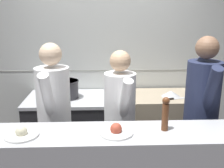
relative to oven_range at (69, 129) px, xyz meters
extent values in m
cube|color=silver|center=(0.52, 0.40, 0.86)|extent=(8.00, 0.06, 2.60)
cube|color=gray|center=(0.52, 0.37, 0.71)|extent=(8.00, 0.00, 0.01)
cube|color=#232326|center=(0.00, 0.00, -0.02)|extent=(1.01, 0.70, 0.85)
cube|color=#B7BABF|center=(0.00, 0.00, 0.42)|extent=(1.03, 0.71, 0.04)
cube|color=#B7BABF|center=(0.00, -0.33, 0.04)|extent=(0.91, 0.03, 0.10)
cube|color=gray|center=(1.16, 0.00, 0.01)|extent=(1.23, 0.65, 0.90)
cube|color=black|center=(1.16, -0.30, -0.39)|extent=(1.21, 0.04, 0.10)
cylinder|color=#2D2D33|center=(0.00, -0.01, 0.55)|extent=(0.30, 0.30, 0.22)
cylinder|color=#2D2D33|center=(0.00, -0.01, 0.66)|extent=(0.31, 0.31, 0.01)
cone|color=#B7BABF|center=(1.32, -0.05, 0.49)|extent=(0.23, 0.23, 0.07)
cube|color=#B7BABF|center=(1.45, -0.13, 0.46)|extent=(0.27, 0.11, 0.01)
cube|color=black|center=(1.27, -0.18, 0.47)|extent=(0.11, 0.05, 0.02)
cylinder|color=white|center=(-0.20, -1.26, 0.55)|extent=(0.27, 0.27, 0.02)
sphere|color=beige|center=(-0.20, -1.26, 0.58)|extent=(0.09, 0.09, 0.09)
cylinder|color=white|center=(0.56, -1.24, 0.55)|extent=(0.28, 0.28, 0.02)
sphere|color=#B24733|center=(0.56, -1.24, 0.58)|extent=(0.10, 0.10, 0.10)
cylinder|color=brown|center=(0.96, -1.19, 0.66)|extent=(0.06, 0.06, 0.23)
sphere|color=brown|center=(0.96, -1.19, 0.80)|extent=(0.06, 0.06, 0.06)
cube|color=black|center=(-0.04, -0.67, -0.06)|extent=(0.29, 0.20, 0.77)
cylinder|color=white|center=(-0.04, -0.67, 0.65)|extent=(0.35, 0.35, 0.64)
sphere|color=beige|center=(-0.04, -0.67, 1.10)|extent=(0.22, 0.22, 0.22)
cylinder|color=white|center=(-0.03, -0.47, 0.73)|extent=(0.12, 0.33, 0.54)
cylinder|color=white|center=(-0.05, -0.87, 0.73)|extent=(0.12, 0.33, 0.54)
cube|color=black|center=(0.63, -0.66, -0.07)|extent=(0.30, 0.22, 0.74)
cylinder|color=white|center=(0.63, -0.66, 0.60)|extent=(0.37, 0.37, 0.61)
sphere|color=#D8AD84|center=(0.63, -0.66, 1.03)|extent=(0.21, 0.21, 0.21)
cylinder|color=white|center=(0.59, -0.47, 0.67)|extent=(0.15, 0.32, 0.51)
cylinder|color=white|center=(0.66, -0.84, 0.67)|extent=(0.15, 0.32, 0.51)
cube|color=black|center=(1.47, -0.67, -0.04)|extent=(0.31, 0.21, 0.80)
cylinder|color=#262D4C|center=(1.47, -0.67, 0.69)|extent=(0.37, 0.37, 0.66)
sphere|color=#8C664C|center=(1.47, -0.67, 1.16)|extent=(0.23, 0.23, 0.23)
cylinder|color=#262D4C|center=(1.48, -0.47, 0.77)|extent=(0.13, 0.34, 0.56)
cylinder|color=#262D4C|center=(1.46, -0.88, 0.77)|extent=(0.13, 0.34, 0.56)
camera|label=1|loc=(0.45, -3.18, 1.50)|focal=42.00mm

